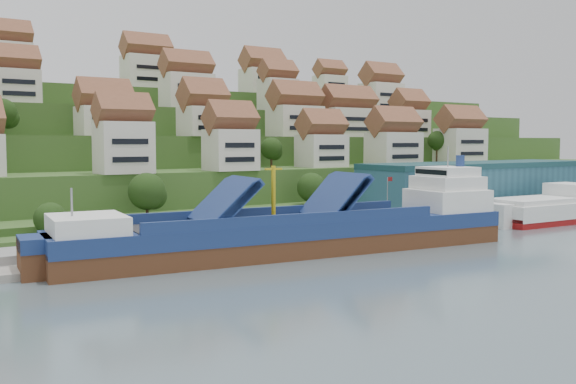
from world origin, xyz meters
TOP-DOWN VIEW (x-y plane):
  - ground at (0.00, 0.00)m, footprint 300.00×300.00m
  - quay at (20.00, 15.00)m, footprint 180.00×14.00m
  - hillside at (0.00, 103.55)m, footprint 260.00×128.00m
  - hillside_village at (2.42, 60.66)m, footprint 156.26×64.86m
  - hillside_trees at (-12.34, 43.35)m, footprint 141.63×62.04m
  - warehouse at (52.00, 17.00)m, footprint 60.00×15.00m
  - flagpole at (18.11, 10.00)m, footprint 1.28×0.16m
  - cargo_ship at (-8.10, -0.69)m, footprint 72.31×19.01m
  - second_ship at (55.64, 0.98)m, footprint 30.08×12.30m

SIDE VIEW (x-z plane):
  - ground at x=0.00m, z-range 0.00..0.00m
  - quay at x=20.00m, z-range 0.00..2.20m
  - second_ship at x=55.64m, z-range -1.70..6.89m
  - cargo_ship at x=-8.10m, z-range -4.82..10.95m
  - flagpole at x=18.11m, z-range 2.88..10.88m
  - warehouse at x=52.00m, z-range 2.20..12.20m
  - hillside at x=0.00m, z-range -4.84..26.16m
  - hillside_trees at x=-12.34m, z-range 0.74..31.26m
  - hillside_village at x=2.42m, z-range 9.73..39.13m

